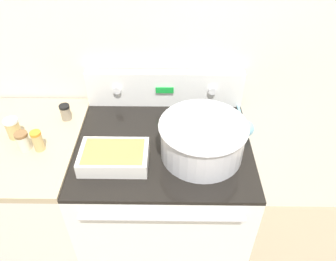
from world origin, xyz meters
TOP-DOWN VIEW (x-y plane):
  - kitchen_wall at (0.00, 0.70)m, footprint 8.00×0.05m
  - stove_range at (0.00, 0.33)m, footprint 0.80×0.70m
  - control_panel at (0.00, 0.64)m, footprint 0.80×0.07m
  - side_counter at (-0.70, 0.33)m, footprint 0.61×0.67m
  - mixing_bowl at (0.17, 0.27)m, footprint 0.37×0.37m
  - casserole_dish at (-0.21, 0.21)m, footprint 0.29×0.18m
  - ladle at (0.38, 0.41)m, footprint 0.07×0.28m
  - spice_jar_black_cap at (-0.48, 0.49)m, footprint 0.05×0.05m
  - spice_jar_orange_cap at (-0.54, 0.27)m, footprint 0.05×0.05m
  - spice_jar_brown_cap at (-0.61, 0.28)m, footprint 0.06×0.06m
  - spice_jar_white_cap at (-0.68, 0.36)m, footprint 0.06×0.06m

SIDE VIEW (x-z plane):
  - stove_range at x=0.00m, z-range 0.00..0.92m
  - side_counter at x=-0.70m, z-range 0.00..0.93m
  - ladle at x=0.38m, z-range 0.91..0.98m
  - casserole_dish at x=-0.21m, z-range 0.92..0.99m
  - spice_jar_black_cap at x=-0.48m, z-range 0.93..1.01m
  - spice_jar_brown_cap at x=-0.61m, z-range 0.93..1.02m
  - spice_jar_white_cap at x=-0.68m, z-range 0.93..1.02m
  - spice_jar_orange_cap at x=-0.54m, z-range 0.93..1.03m
  - mixing_bowl at x=0.17m, z-range 0.92..1.09m
  - control_panel at x=0.00m, z-range 0.92..1.11m
  - kitchen_wall at x=0.00m, z-range 0.00..2.50m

